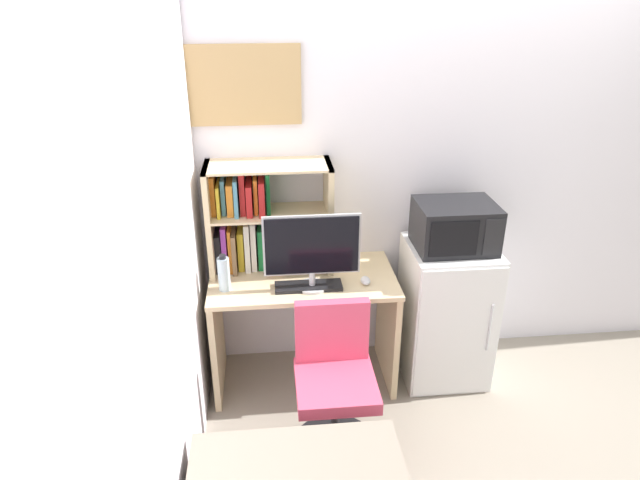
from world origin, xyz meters
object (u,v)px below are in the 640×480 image
(hutch_bookshelf, at_px, (255,219))
(monitor, at_px, (312,248))
(keyboard, at_px, (308,286))
(mini_fridge, at_px, (445,312))
(microwave, at_px, (455,226))
(computer_mouse, at_px, (365,281))
(desk_chair, at_px, (334,390))
(water_bottle, at_px, (224,274))
(wall_corkboard, at_px, (230,86))

(hutch_bookshelf, bearing_deg, monitor, -43.08)
(keyboard, bearing_deg, mini_fridge, 7.97)
(keyboard, xyz_separation_m, microwave, (0.87, 0.12, 0.28))
(hutch_bookshelf, relative_size, keyboard, 1.90)
(keyboard, height_order, computer_mouse, computer_mouse)
(hutch_bookshelf, height_order, monitor, hutch_bookshelf)
(microwave, bearing_deg, keyboard, -171.84)
(keyboard, bearing_deg, desk_chair, -77.62)
(hutch_bookshelf, bearing_deg, microwave, -8.34)
(mini_fridge, distance_m, desk_chair, 0.96)
(water_bottle, bearing_deg, mini_fridge, 4.01)
(computer_mouse, distance_m, wall_corkboard, 1.34)
(hutch_bookshelf, distance_m, wall_corkboard, 0.77)
(computer_mouse, xyz_separation_m, water_bottle, (-0.81, 0.01, 0.08))
(water_bottle, distance_m, microwave, 1.36)
(computer_mouse, bearing_deg, desk_chair, -116.77)
(hutch_bookshelf, height_order, microwave, hutch_bookshelf)
(mini_fridge, height_order, desk_chair, mini_fridge)
(wall_corkboard, bearing_deg, mini_fridge, -13.10)
(monitor, bearing_deg, mini_fridge, 8.06)
(desk_chair, bearing_deg, water_bottle, 140.24)
(monitor, distance_m, computer_mouse, 0.39)
(keyboard, distance_m, desk_chair, 0.60)
(hutch_bookshelf, bearing_deg, desk_chair, -62.23)
(monitor, bearing_deg, wall_corkboard, 134.87)
(computer_mouse, distance_m, microwave, 0.61)
(water_bottle, bearing_deg, microwave, 4.13)
(hutch_bookshelf, height_order, keyboard, hutch_bookshelf)
(keyboard, relative_size, desk_chair, 0.46)
(computer_mouse, distance_m, desk_chair, 0.65)
(mini_fridge, bearing_deg, desk_chair, -143.61)
(mini_fridge, bearing_deg, hutch_bookshelf, 171.51)
(desk_chair, bearing_deg, computer_mouse, 63.23)
(computer_mouse, distance_m, mini_fridge, 0.63)
(water_bottle, height_order, microwave, microwave)
(monitor, height_order, wall_corkboard, wall_corkboard)
(monitor, relative_size, microwave, 1.19)
(hutch_bookshelf, distance_m, monitor, 0.44)
(keyboard, xyz_separation_m, wall_corkboard, (-0.39, 0.42, 1.06))
(computer_mouse, bearing_deg, microwave, 11.36)
(keyboard, height_order, water_bottle, water_bottle)
(hutch_bookshelf, relative_size, water_bottle, 3.32)
(monitor, relative_size, mini_fridge, 0.60)
(monitor, xyz_separation_m, computer_mouse, (0.31, 0.02, -0.23))
(desk_chair, bearing_deg, monitor, 99.72)
(computer_mouse, relative_size, water_bottle, 0.40)
(computer_mouse, bearing_deg, water_bottle, 179.21)
(hutch_bookshelf, bearing_deg, keyboard, -45.24)
(computer_mouse, xyz_separation_m, wall_corkboard, (-0.72, 0.40, 1.05))
(monitor, relative_size, water_bottle, 2.48)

